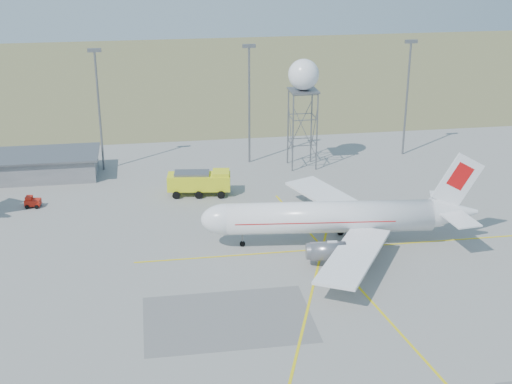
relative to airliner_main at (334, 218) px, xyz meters
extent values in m
cube|color=olive|center=(4.12, 108.72, -3.78)|extent=(400.00, 120.00, 0.03)
cube|color=gray|center=(-40.88, 32.72, -1.99)|extent=(18.00, 9.00, 3.60)
cube|color=slate|center=(-40.88, 32.72, -0.04)|extent=(19.00, 10.00, 0.30)
cylinder|color=slate|center=(-30.88, 34.72, 6.21)|extent=(0.36, 0.36, 20.00)
cube|color=slate|center=(-30.88, 34.72, 16.41)|extent=(2.20, 0.50, 0.60)
cylinder|color=slate|center=(-5.88, 34.72, 6.21)|extent=(0.36, 0.36, 20.00)
cube|color=slate|center=(-5.88, 34.72, 16.41)|extent=(2.20, 0.50, 0.60)
cylinder|color=slate|center=(22.12, 34.72, 6.21)|extent=(0.36, 0.36, 20.00)
cube|color=slate|center=(22.12, 34.72, 16.41)|extent=(2.20, 0.50, 0.60)
cylinder|color=white|center=(-0.62, 0.06, 0.11)|extent=(26.96, 6.85, 4.10)
ellipsoid|color=white|center=(-13.89, 1.45, 0.11)|extent=(6.96, 4.76, 4.10)
cube|color=black|center=(-15.11, 1.58, 0.72)|extent=(1.78, 2.41, 1.00)
cone|color=white|center=(15.70, -1.64, 0.41)|extent=(6.55, 4.72, 4.10)
cube|color=white|center=(15.70, -1.64, 4.72)|extent=(6.57, 0.99, 7.72)
cube|color=red|center=(15.91, -1.66, 5.44)|extent=(3.55, 0.71, 3.96)
cube|color=white|center=(15.54, 1.68, 0.93)|extent=(3.85, 5.95, 0.18)
cube|color=white|center=(14.85, -4.85, 0.93)|extent=(3.85, 5.95, 0.18)
cube|color=white|center=(1.87, 9.09, -0.92)|extent=(10.25, 17.11, 0.37)
cube|color=white|center=(-0.05, -9.28, -0.92)|extent=(12.87, 16.53, 0.37)
cylinder|color=slate|center=(-1.02, 6.09, -1.84)|extent=(4.53, 2.79, 2.36)
cylinder|color=slate|center=(-2.26, -5.75, -1.84)|extent=(4.53, 2.79, 2.36)
cube|color=red|center=(-2.66, 0.28, 0.21)|extent=(20.84, 6.25, 0.12)
cylinder|color=black|center=(-11.84, 1.24, -3.33)|extent=(0.79, 0.79, 0.92)
cube|color=black|center=(1.42, -0.15, -3.33)|extent=(1.66, 6.23, 0.92)
cylinder|color=slate|center=(1.42, -0.15, -2.87)|extent=(0.27, 0.27, 1.85)
cylinder|color=slate|center=(0.57, 28.97, 2.85)|extent=(0.25, 0.25, 13.28)
cylinder|color=slate|center=(4.66, 28.97, 2.85)|extent=(0.25, 0.25, 13.28)
cylinder|color=slate|center=(4.66, 33.06, 2.85)|extent=(0.25, 0.25, 13.28)
cylinder|color=slate|center=(0.57, 33.06, 2.85)|extent=(0.25, 0.25, 13.28)
cube|color=slate|center=(2.61, 31.02, 9.49)|extent=(4.69, 4.69, 0.26)
sphere|color=white|center=(2.61, 31.02, 12.14)|extent=(5.11, 5.11, 5.11)
cube|color=yellow|center=(-15.85, 20.55, -1.66)|extent=(9.92, 4.46, 2.34)
cube|color=yellow|center=(-12.48, 20.09, -0.71)|extent=(2.93, 3.30, 1.49)
cube|color=black|center=(-11.74, 19.99, -0.60)|extent=(0.48, 2.75, 1.06)
cube|color=slate|center=(-16.91, 20.70, -0.28)|extent=(5.62, 3.25, 0.43)
cube|color=#B1190C|center=(-40.58, 19.41, -3.04)|extent=(2.39, 1.70, 0.91)
cube|color=#B1190C|center=(-41.07, 19.48, -2.33)|extent=(1.06, 1.32, 0.50)
camera|label=1|loc=(-23.34, -82.00, 36.65)|focal=50.00mm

